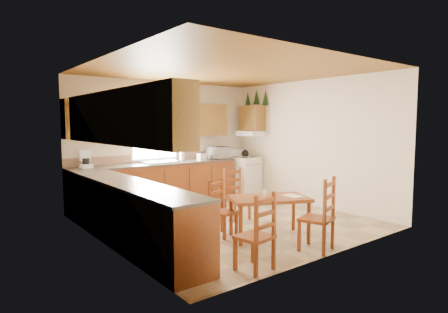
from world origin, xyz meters
TOP-DOWN VIEW (x-y plane):
  - floor at (0.00, 0.00)m, footprint 4.50×4.50m
  - ceiling at (0.00, 0.00)m, footprint 4.50×4.50m
  - wall_left at (-2.25, 0.00)m, footprint 4.50×4.50m
  - wall_right at (2.25, 0.00)m, footprint 4.50×4.50m
  - wall_back at (0.00, 2.25)m, footprint 4.50×4.50m
  - wall_front at (0.00, -2.25)m, footprint 4.50×4.50m
  - lower_cab_back at (-0.38, 1.95)m, footprint 3.75×0.60m
  - lower_cab_left at (-1.95, -0.15)m, footprint 0.60×3.60m
  - counter_back at (-0.38, 1.95)m, footprint 3.75×0.63m
  - counter_left at (-1.95, -0.15)m, footprint 0.63×3.60m
  - backsplash at (-0.38, 2.24)m, footprint 3.75×0.01m
  - upper_cab_back_left at (-1.55, 2.08)m, footprint 1.41×0.33m
  - upper_cab_back_right at (0.86, 2.08)m, footprint 1.25×0.33m
  - upper_cab_left at (-2.08, -0.15)m, footprint 0.33×3.60m
  - upper_cab_stove at (2.08, 1.65)m, footprint 0.33×0.62m
  - range_hood at (2.03, 1.65)m, footprint 0.44×0.62m
  - window_frame at (-0.30, 2.22)m, footprint 1.13×0.02m
  - window_pane at (-0.30, 2.21)m, footprint 1.05×0.01m
  - window_valance at (-0.30, 2.19)m, footprint 1.19×0.01m
  - sink_basin at (-0.30, 1.95)m, footprint 0.75×0.45m
  - pine_decal_a at (2.21, 1.33)m, footprint 0.22×0.22m
  - pine_decal_b at (2.21, 1.65)m, footprint 0.22×0.22m
  - pine_decal_c at (2.21, 1.97)m, footprint 0.22×0.22m
  - stove at (1.88, 1.70)m, footprint 0.66×0.68m
  - coffeemaker at (-1.88, 1.99)m, footprint 0.21×0.25m
  - paper_towel at (0.24, 1.96)m, footprint 0.11×0.11m
  - toaster at (0.71, 1.86)m, footprint 0.21×0.15m
  - microwave at (1.23, 1.92)m, footprint 0.52×0.41m
  - dining_table at (-0.10, -1.17)m, footprint 1.37×1.11m
  - chair_near_left at (-1.16, -1.99)m, footprint 0.45×0.44m
  - chair_near_right at (0.01, -1.99)m, footprint 0.54×0.53m
  - chair_far_left at (0.22, -0.01)m, footprint 0.42×0.40m
  - chair_far_right at (-0.61, -0.66)m, footprint 0.44×0.43m
  - table_paper at (0.26, -1.33)m, footprint 0.24×0.31m
  - table_card at (-0.14, -1.10)m, footprint 0.08×0.03m

SIDE VIEW (x-z plane):
  - floor at x=0.00m, z-range 0.00..0.00m
  - dining_table at x=-0.10m, z-range 0.00..0.64m
  - lower_cab_back at x=-0.38m, z-range 0.00..0.88m
  - lower_cab_left at x=-1.95m, z-range 0.00..0.88m
  - chair_far_right at x=-0.61m, z-range 0.00..0.88m
  - stove at x=1.88m, z-range 0.00..0.92m
  - chair_far_left at x=0.22m, z-range 0.00..0.94m
  - chair_near_left at x=-1.16m, z-range 0.00..0.95m
  - chair_near_right at x=0.01m, z-range 0.00..1.03m
  - table_paper at x=0.26m, z-range 0.64..0.64m
  - table_card at x=-0.14m, z-range 0.64..0.75m
  - counter_back at x=-0.38m, z-range 0.88..0.92m
  - counter_left at x=-1.95m, z-range 0.88..0.92m
  - sink_basin at x=-0.30m, z-range 0.92..0.96m
  - toaster at x=0.71m, z-range 0.92..1.08m
  - backsplash at x=-0.38m, z-range 0.92..1.10m
  - paper_towel at x=0.24m, z-range 0.92..1.17m
  - microwave at x=1.23m, z-range 0.92..1.21m
  - coffeemaker at x=-1.88m, z-range 0.92..1.27m
  - wall_left at x=-2.25m, z-range 1.35..1.35m
  - wall_right at x=2.25m, z-range 1.35..1.35m
  - wall_back at x=0.00m, z-range 1.35..1.35m
  - wall_front at x=0.00m, z-range 1.35..1.35m
  - range_hood at x=2.03m, z-range 1.46..1.58m
  - window_frame at x=-0.30m, z-range 0.96..2.14m
  - window_pane at x=-0.30m, z-range 1.00..2.10m
  - upper_cab_back_left at x=-1.55m, z-range 1.48..2.23m
  - upper_cab_back_right at x=0.86m, z-range 1.48..2.23m
  - upper_cab_left at x=-2.08m, z-range 1.48..2.23m
  - upper_cab_stove at x=2.08m, z-range 1.59..2.21m
  - window_valance at x=-0.30m, z-range 1.93..2.17m
  - pine_decal_a at x=2.21m, z-range 2.20..2.56m
  - pine_decal_c at x=2.21m, z-range 2.20..2.56m
  - pine_decal_b at x=2.21m, z-range 2.24..2.60m
  - ceiling at x=0.00m, z-range 2.70..2.70m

